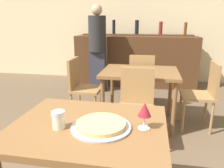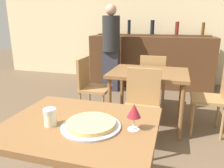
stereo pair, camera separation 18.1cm
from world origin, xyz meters
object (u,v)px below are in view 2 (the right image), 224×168
object	(u,v)px
chair_far_side_right	(215,94)
chair_far_side_front	(141,103)
wine_glass	(134,111)
chair_far_side_left	(90,84)
pizza_tray	(91,125)
chair_far_side_back	(153,78)
cheese_shaker	(50,117)
person_standing	(111,46)

from	to	relation	value
chair_far_side_right	chair_far_side_front	bearing A→B (deg)	-55.84
wine_glass	chair_far_side_right	bearing A→B (deg)	67.09
chair_far_side_front	chair_far_side_left	distance (m)	1.00
chair_far_side_left	pizza_tray	xyz separation A→B (m)	(0.70, -1.71, 0.28)
chair_far_side_front	wine_glass	world-z (taller)	wine_glass
chair_far_side_back	cheese_shaker	world-z (taller)	chair_far_side_back
chair_far_side_front	chair_far_side_left	world-z (taller)	same
chair_far_side_back	cheese_shaker	distance (m)	2.36
chair_far_side_front	pizza_tray	xyz separation A→B (m)	(-0.13, -1.15, 0.28)
cheese_shaker	person_standing	world-z (taller)	person_standing
chair_far_side_back	chair_far_side_right	xyz separation A→B (m)	(0.82, -0.56, 0.00)
chair_far_side_back	wine_glass	xyz separation A→B (m)	(0.12, -2.22, 0.37)
chair_far_side_left	pizza_tray	distance (m)	1.87
person_standing	chair_far_side_left	bearing A→B (deg)	-85.99
chair_far_side_right	cheese_shaker	distance (m)	2.14
chair_far_side_left	chair_far_side_right	distance (m)	1.65
chair_far_side_left	person_standing	size ratio (longest dim) A/B	0.52
chair_far_side_back	chair_far_side_front	bearing A→B (deg)	90.00
chair_far_side_back	wine_glass	world-z (taller)	wine_glass
cheese_shaker	person_standing	bearing A→B (deg)	100.03
chair_far_side_left	chair_far_side_right	xyz separation A→B (m)	(1.65, 0.00, 0.00)
chair_far_side_front	cheese_shaker	size ratio (longest dim) A/B	8.36
chair_far_side_front	wine_glass	distance (m)	1.17
chair_far_side_back	pizza_tray	bearing A→B (deg)	86.81
wine_glass	chair_far_side_front	bearing A→B (deg)	96.24
chair_far_side_right	person_standing	distance (m)	2.25
pizza_tray	person_standing	size ratio (longest dim) A/B	0.21
chair_far_side_left	pizza_tray	world-z (taller)	chair_far_side_left
pizza_tray	chair_far_side_right	bearing A→B (deg)	60.90
chair_far_side_back	person_standing	xyz separation A→B (m)	(-0.92, 0.80, 0.40)
chair_far_side_left	pizza_tray	size ratio (longest dim) A/B	2.50
chair_far_side_front	chair_far_side_right	distance (m)	1.00
chair_far_side_front	wine_glass	bearing A→B (deg)	-83.76
chair_far_side_back	person_standing	distance (m)	1.28
chair_far_side_front	chair_far_side_left	bearing A→B (deg)	145.84
wine_glass	person_standing	bearing A→B (deg)	109.00
person_standing	chair_far_side_right	bearing A→B (deg)	-37.88
chair_far_side_front	person_standing	size ratio (longest dim) A/B	0.52
chair_far_side_front	chair_far_side_back	bearing A→B (deg)	90.00
chair_far_side_right	pizza_tray	xyz separation A→B (m)	(-0.95, -1.71, 0.28)
chair_far_side_left	cheese_shaker	distance (m)	1.84
cheese_shaker	pizza_tray	bearing A→B (deg)	10.35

